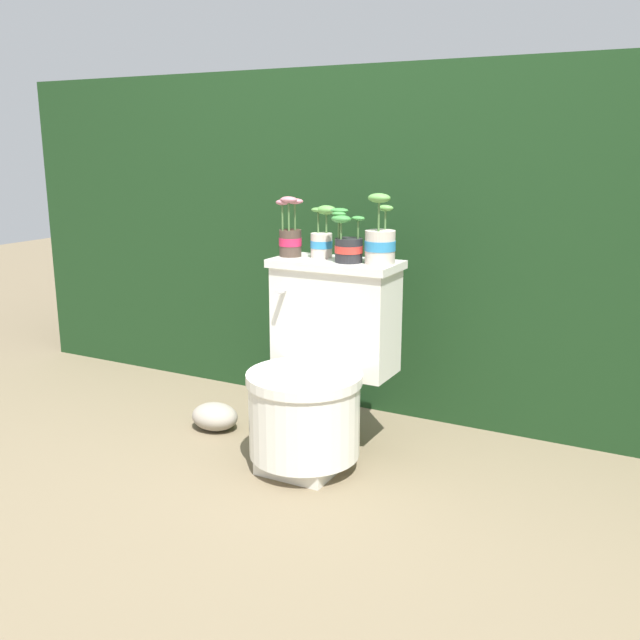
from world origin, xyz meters
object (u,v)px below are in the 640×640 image
(toilet, at_px, (318,371))
(potted_plant_midright, at_px, (380,242))
(potted_plant_midleft, at_px, (322,238))
(garden_stone, at_px, (215,416))
(potted_plant_left, at_px, (290,235))
(potted_plant_middle, at_px, (348,244))

(toilet, distance_m, potted_plant_midright, 0.52)
(toilet, xyz_separation_m, potted_plant_midleft, (-0.07, 0.16, 0.46))
(potted_plant_midleft, xyz_separation_m, garden_stone, (-0.43, -0.13, -0.74))
(potted_plant_midleft, relative_size, potted_plant_midright, 0.78)
(potted_plant_left, xyz_separation_m, potted_plant_midleft, (0.12, 0.03, -0.01))
(potted_plant_left, bearing_deg, garden_stone, -161.52)
(potted_plant_midleft, height_order, potted_plant_middle, same)
(toilet, xyz_separation_m, potted_plant_left, (-0.19, 0.13, 0.47))
(toilet, xyz_separation_m, garden_stone, (-0.50, 0.03, -0.28))
(toilet, height_order, potted_plant_midright, potted_plant_midright)
(toilet, bearing_deg, potted_plant_left, 145.03)
(potted_plant_middle, bearing_deg, potted_plant_midright, 10.65)
(garden_stone, bearing_deg, potted_plant_middle, 7.89)
(potted_plant_left, xyz_separation_m, garden_stone, (-0.31, -0.10, -0.75))
(potted_plant_left, bearing_deg, potted_plant_midright, -0.47)
(potted_plant_middle, height_order, garden_stone, potted_plant_middle)
(toilet, bearing_deg, potted_plant_midleft, 113.26)
(potted_plant_middle, relative_size, potted_plant_midright, 0.77)
(toilet, distance_m, potted_plant_midleft, 0.50)
(potted_plant_left, height_order, potted_plant_middle, potted_plant_left)
(garden_stone, bearing_deg, toilet, -3.47)
(potted_plant_midleft, relative_size, potted_plant_middle, 1.00)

